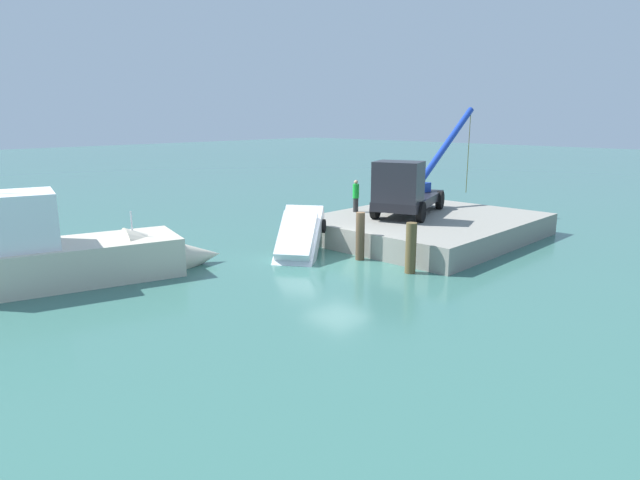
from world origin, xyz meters
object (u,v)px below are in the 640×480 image
object	(u,v)px
crane_truck	(407,189)
dock_worker	(356,196)
moored_yacht	(68,266)
salvaged_car	(297,245)

from	to	relation	value
crane_truck	dock_worker	bearing A→B (deg)	-71.61
moored_yacht	dock_worker	bearing A→B (deg)	172.35
dock_worker	salvaged_car	size ratio (longest dim) A/B	0.39
crane_truck	moored_yacht	size ratio (longest dim) A/B	0.78
crane_truck	dock_worker	xyz separation A→B (m)	(0.89, -2.67, -0.54)
dock_worker	moored_yacht	size ratio (longest dim) A/B	0.13
dock_worker	moored_yacht	world-z (taller)	moored_yacht
dock_worker	moored_yacht	xyz separation A→B (m)	(14.50, -1.95, -1.35)
salvaged_car	crane_truck	bearing A→B (deg)	173.22
dock_worker	salvaged_car	world-z (taller)	dock_worker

